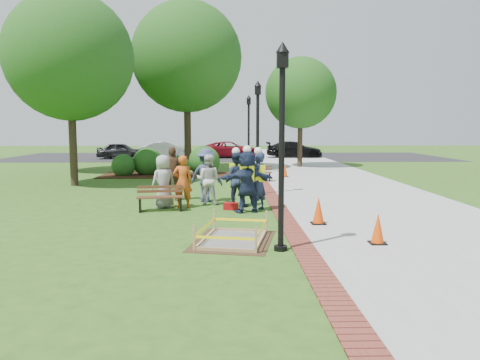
{
  "coord_description": "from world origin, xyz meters",
  "views": [
    {
      "loc": [
        0.17,
        -12.51,
        2.58
      ],
      "look_at": [
        0.5,
        1.2,
        1.0
      ],
      "focal_mm": 35.0,
      "sensor_mm": 36.0,
      "label": 1
    }
  ],
  "objects_px": {
    "hivis_worker_b": "(258,179)",
    "hivis_worker_c": "(236,177)",
    "hivis_worker_a": "(247,180)",
    "wet_concrete_pad": "(233,231)",
    "bench_near": "(160,203)",
    "cone_front": "(378,229)",
    "lamp_near": "(282,131)"
  },
  "relations": [
    {
      "from": "hivis_worker_a",
      "to": "hivis_worker_b",
      "type": "distance_m",
      "value": 0.51
    },
    {
      "from": "cone_front",
      "to": "bench_near",
      "type": "bearing_deg",
      "value": 141.85
    },
    {
      "from": "wet_concrete_pad",
      "to": "cone_front",
      "type": "relative_size",
      "value": 3.68
    },
    {
      "from": "bench_near",
      "to": "hivis_worker_b",
      "type": "height_order",
      "value": "hivis_worker_b"
    },
    {
      "from": "hivis_worker_a",
      "to": "wet_concrete_pad",
      "type": "bearing_deg",
      "value": -97.26
    },
    {
      "from": "bench_near",
      "to": "lamp_near",
      "type": "distance_m",
      "value": 6.06
    },
    {
      "from": "cone_front",
      "to": "hivis_worker_c",
      "type": "relative_size",
      "value": 0.37
    },
    {
      "from": "cone_front",
      "to": "lamp_near",
      "type": "bearing_deg",
      "value": -168.51
    },
    {
      "from": "lamp_near",
      "to": "hivis_worker_a",
      "type": "distance_m",
      "value": 4.63
    },
    {
      "from": "hivis_worker_a",
      "to": "hivis_worker_b",
      "type": "height_order",
      "value": "hivis_worker_a"
    },
    {
      "from": "wet_concrete_pad",
      "to": "hivis_worker_a",
      "type": "bearing_deg",
      "value": 82.74
    },
    {
      "from": "wet_concrete_pad",
      "to": "cone_front",
      "type": "bearing_deg",
      "value": -6.77
    },
    {
      "from": "hivis_worker_c",
      "to": "bench_near",
      "type": "bearing_deg",
      "value": -161.87
    },
    {
      "from": "hivis_worker_a",
      "to": "hivis_worker_c",
      "type": "height_order",
      "value": "hivis_worker_a"
    },
    {
      "from": "bench_near",
      "to": "hivis_worker_a",
      "type": "relative_size",
      "value": 0.72
    },
    {
      "from": "bench_near",
      "to": "hivis_worker_a",
      "type": "distance_m",
      "value": 2.76
    },
    {
      "from": "hivis_worker_a",
      "to": "hivis_worker_b",
      "type": "bearing_deg",
      "value": 46.35
    },
    {
      "from": "lamp_near",
      "to": "hivis_worker_b",
      "type": "xyz_separation_m",
      "value": [
        -0.18,
        4.73,
        -1.52
      ]
    },
    {
      "from": "bench_near",
      "to": "hivis_worker_b",
      "type": "relative_size",
      "value": 0.75
    },
    {
      "from": "bench_near",
      "to": "hivis_worker_c",
      "type": "xyz_separation_m",
      "value": [
        2.32,
        0.76,
        0.7
      ]
    },
    {
      "from": "hivis_worker_b",
      "to": "hivis_worker_c",
      "type": "distance_m",
      "value": 0.96
    },
    {
      "from": "wet_concrete_pad",
      "to": "lamp_near",
      "type": "relative_size",
      "value": 0.61
    },
    {
      "from": "hivis_worker_b",
      "to": "hivis_worker_c",
      "type": "height_order",
      "value": "hivis_worker_b"
    },
    {
      "from": "cone_front",
      "to": "lamp_near",
      "type": "xyz_separation_m",
      "value": [
        -2.18,
        -0.44,
        2.14
      ]
    },
    {
      "from": "wet_concrete_pad",
      "to": "hivis_worker_c",
      "type": "distance_m",
      "value": 4.65
    },
    {
      "from": "cone_front",
      "to": "lamp_near",
      "type": "height_order",
      "value": "lamp_near"
    },
    {
      "from": "bench_near",
      "to": "hivis_worker_a",
      "type": "bearing_deg",
      "value": -6.33
    },
    {
      "from": "bench_near",
      "to": "hivis_worker_c",
      "type": "relative_size",
      "value": 0.77
    },
    {
      "from": "wet_concrete_pad",
      "to": "hivis_worker_b",
      "type": "xyz_separation_m",
      "value": [
        0.8,
        3.91,
        0.73
      ]
    },
    {
      "from": "cone_front",
      "to": "hivis_worker_b",
      "type": "distance_m",
      "value": 4.93
    },
    {
      "from": "wet_concrete_pad",
      "to": "hivis_worker_b",
      "type": "relative_size",
      "value": 1.33
    },
    {
      "from": "lamp_near",
      "to": "wet_concrete_pad",
      "type": "bearing_deg",
      "value": 140.3
    }
  ]
}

